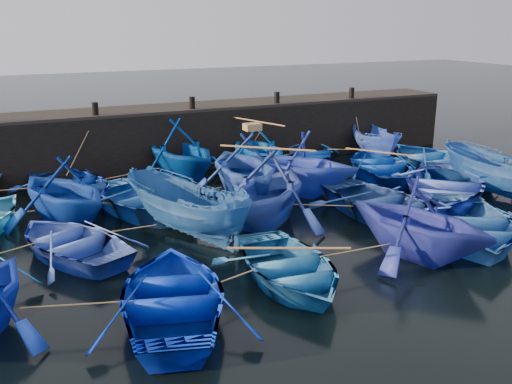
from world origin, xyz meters
name	(u,v)px	position (x,y,z in m)	size (l,w,h in m)	color
ground	(302,244)	(0.00, 0.00, 0.00)	(120.00, 120.00, 0.00)	black
quay_wall	(187,137)	(0.00, 10.50, 1.25)	(26.00, 2.50, 2.50)	black
quay_top	(186,107)	(0.00, 10.50, 2.56)	(26.00, 2.50, 0.12)	black
bollard_1	(95,109)	(-4.00, 9.60, 2.87)	(0.24, 0.24, 0.50)	black
bollard_2	(192,103)	(0.00, 9.60, 2.87)	(0.24, 0.24, 0.50)	black
bollard_3	(277,97)	(4.00, 9.60, 2.87)	(0.24, 0.24, 0.50)	black
bollard_4	(352,93)	(8.00, 9.60, 2.87)	(0.24, 0.24, 0.50)	black
boat_1	(71,185)	(-5.43, 7.40, 0.51)	(3.52, 4.93, 1.02)	#082C9C
boat_2	(180,150)	(-1.04, 8.23, 1.23)	(4.02, 4.67, 2.46)	#00368D
boat_3	(258,148)	(2.26, 7.87, 1.07)	(3.52, 4.08, 2.15)	blue
boat_4	(310,153)	(5.09, 8.40, 0.45)	(3.08, 4.31, 0.89)	#083A98
boat_5	(376,143)	(8.21, 7.73, 0.78)	(1.53, 4.05, 1.57)	blue
boat_7	(63,189)	(-5.96, 4.72, 1.13)	(3.70, 4.30, 2.26)	navy
boat_8	(147,200)	(-3.41, 4.38, 0.54)	(3.70, 5.17, 1.07)	blue
boat_9	(245,165)	(0.25, 4.70, 1.24)	(4.08, 4.73, 2.49)	#1D44A1
boat_10	(297,163)	(2.24, 4.45, 1.20)	(3.93, 4.55, 2.40)	blue
boat_11	(380,165)	(6.49, 5.12, 0.51)	(3.50, 4.89, 1.01)	#05359A
boat_12	(437,160)	(9.02, 4.58, 0.58)	(4.01, 5.60, 1.16)	blue
boat_14	(72,241)	(-6.15, 1.89, 0.44)	(3.07, 4.29, 0.89)	blue
boat_15	(186,209)	(-2.88, 1.88, 0.91)	(1.77, 4.69, 1.82)	navy
boat_16	(267,188)	(-0.21, 1.93, 1.22)	(4.00, 4.64, 2.44)	#27429A
boat_17	(383,203)	(3.45, 0.84, 0.52)	(3.61, 5.05, 1.05)	navy
boat_18	(444,186)	(6.50, 1.42, 0.60)	(4.13, 5.78, 1.20)	blue
boat_19	(499,174)	(8.62, 0.97, 0.90)	(1.75, 4.65, 1.80)	navy
boat_21	(174,295)	(-4.58, -2.44, 0.50)	(3.44, 4.81, 1.00)	#001EA3
boat_22	(288,267)	(-1.58, -2.09, 0.45)	(3.13, 4.38, 0.91)	#1E609A
boat_23	(419,219)	(2.34, -2.13, 1.11)	(3.65, 4.23, 2.23)	navy
boat_24	(471,223)	(4.58, -1.80, 0.54)	(3.69, 5.16, 1.07)	blue
wooden_crate	(252,127)	(0.55, 4.70, 2.61)	(0.57, 0.45, 0.24)	olive
mooring_ropes	(233,175)	(-0.11, 4.93, 0.87)	(18.14, 12.07, 2.10)	tan
loose_oars	(302,159)	(1.74, 3.21, 1.66)	(10.32, 12.04, 1.60)	#99724C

